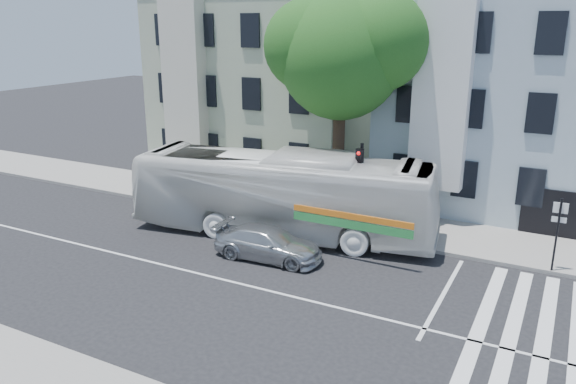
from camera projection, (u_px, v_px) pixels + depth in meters
The scene contains 10 objects.
ground at pixel (244, 285), 20.11m from camera, with size 120.00×120.00×0.00m, color black.
sidewalk_far at pixel (333, 217), 26.87m from camera, with size 80.00×4.00×0.15m, color gray.
building_left at pixel (275, 82), 34.32m from camera, with size 12.00×10.00×11.00m, color #A5B093.
building_right at pixel (519, 95), 28.12m from camera, with size 12.00×10.00×11.00m, color #A0B6BF.
street_tree at pixel (344, 50), 25.20m from camera, with size 7.30×5.90×11.10m.
bus at pixel (283, 194), 24.40m from camera, with size 13.33×3.12×3.71m, color white.
sedan at pixel (268, 243), 22.20m from camera, with size 4.40×1.79×1.28m, color silver.
hedge at pixel (234, 202), 27.68m from camera, with size 8.50×0.84×0.70m, color #2F6420, non-canonical shape.
traffic_signal at pixel (360, 178), 23.61m from camera, with size 0.43×0.53×4.21m.
far_sign_pole at pixel (558, 226), 20.47m from camera, with size 0.51×0.17×2.82m.
Camera 1 is at (9.84, -15.46, 9.07)m, focal length 35.00 mm.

